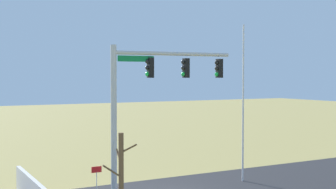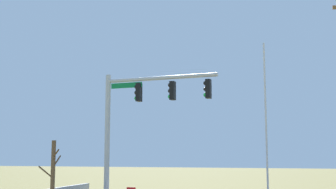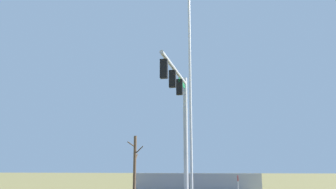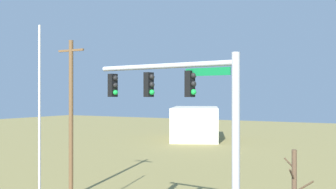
# 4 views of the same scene
# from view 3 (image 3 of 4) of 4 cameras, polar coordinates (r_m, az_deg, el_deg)

# --- Properties ---
(retaining_fence) EXTENTS (0.20, 8.98, 1.28)m
(retaining_fence) POSITION_cam_3_polar(r_m,az_deg,el_deg) (23.89, 5.15, -15.23)
(retaining_fence) COLOR #A8A8AD
(retaining_fence) RESTS_ON ground_plane
(signal_mast) EXTENTS (6.22, 0.83, 7.44)m
(signal_mast) POSITION_cam_3_polar(r_m,az_deg,el_deg) (19.16, 2.15, -2.14)
(signal_mast) COLOR #B2B5BA
(signal_mast) RESTS_ON ground_plane
(flagpole) EXTENTS (0.10, 0.10, 8.91)m
(flagpole) POSITION_cam_3_polar(r_m,az_deg,el_deg) (12.49, 3.97, 0.01)
(flagpole) COLOR silver
(flagpole) RESTS_ON ground_plane
(bare_tree) EXTENTS (1.27, 1.02, 3.80)m
(bare_tree) POSITION_cam_3_polar(r_m,az_deg,el_deg) (22.25, -5.90, -12.01)
(bare_tree) COLOR brown
(bare_tree) RESTS_ON ground_plane
(open_sign) EXTENTS (0.56, 0.04, 1.22)m
(open_sign) POSITION_cam_3_polar(r_m,az_deg,el_deg) (20.21, 12.27, -14.72)
(open_sign) COLOR silver
(open_sign) RESTS_ON ground_plane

